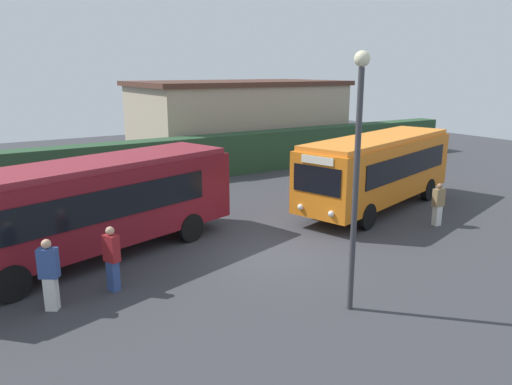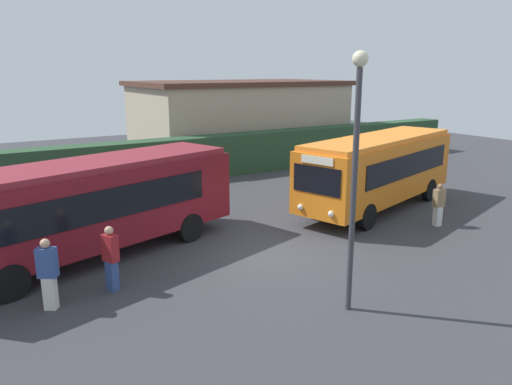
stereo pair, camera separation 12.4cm
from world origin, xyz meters
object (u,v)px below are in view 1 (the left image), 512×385
(person_center, at_px, (36,207))
(person_far, at_px, (438,204))
(lamppost, at_px, (357,158))
(bus_maroon, at_px, (90,203))
(person_right, at_px, (112,257))
(person_left, at_px, (49,273))
(bus_orange, at_px, (378,167))

(person_center, height_order, person_far, person_center)
(person_far, height_order, lamppost, lamppost)
(bus_maroon, relative_size, person_center, 5.48)
(person_center, xyz_separation_m, person_right, (0.89, -6.36, -0.02))
(bus_maroon, bearing_deg, person_center, 89.71)
(bus_maroon, xyz_separation_m, person_right, (-0.18, -2.73, -0.82))
(person_center, bearing_deg, person_left, -15.08)
(bus_maroon, xyz_separation_m, bus_orange, (11.73, -0.65, 0.01))
(bus_maroon, height_order, lamppost, lamppost)
(bus_maroon, bearing_deg, person_far, -33.44)
(person_left, xyz_separation_m, person_center, (0.72, 6.63, 0.00))
(person_left, bearing_deg, person_far, 120.09)
(lamppost, bearing_deg, person_far, 23.85)
(person_left, bearing_deg, bus_maroon, -178.22)
(person_left, height_order, person_far, person_left)
(bus_orange, height_order, person_right, bus_orange)
(bus_maroon, distance_m, lamppost, 8.49)
(person_right, bearing_deg, lamppost, 114.00)
(person_right, bearing_deg, person_center, -106.20)
(lamppost, bearing_deg, bus_maroon, 123.06)
(person_center, height_order, lamppost, lamppost)
(person_center, relative_size, person_right, 1.02)
(bus_maroon, height_order, person_far, bus_maroon)
(person_center, distance_m, lamppost, 12.25)
(person_left, bearing_deg, bus_orange, 132.44)
(bus_orange, xyz_separation_m, person_left, (-13.52, -2.35, -0.82))
(bus_maroon, relative_size, person_left, 5.49)
(person_left, height_order, person_center, person_center)
(bus_orange, xyz_separation_m, person_center, (-12.80, 4.28, -0.82))
(person_center, bearing_deg, bus_maroon, 7.55)
(bus_maroon, xyz_separation_m, person_far, (11.98, -3.60, -0.92))
(person_center, xyz_separation_m, person_far, (13.05, -7.23, -0.11))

